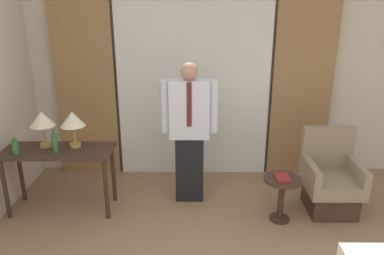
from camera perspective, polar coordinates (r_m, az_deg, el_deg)
wall_back at (r=5.24m, az=0.24°, el=7.38°), size 10.00×0.06×2.70m
curtain_sheer_center at (r=5.13m, az=0.24°, el=6.43°), size 2.07×0.06×2.58m
curtain_drape_left at (r=5.34m, az=-15.95°, el=6.21°), size 0.81×0.06×2.58m
curtain_drape_right at (r=5.33m, az=16.45°, el=6.14°), size 0.81×0.06×2.58m
desk at (r=4.61m, az=-19.63°, el=-4.58°), size 1.27×0.53×0.77m
table_lamp_left at (r=4.62m, az=-21.88°, el=1.04°), size 0.28×0.28×0.43m
table_lamp_right at (r=4.50m, az=-17.74°, el=1.06°), size 0.28×0.28×0.43m
bottle_near_edge at (r=4.59m, az=-25.33°, el=-2.73°), size 0.08×0.08×0.20m
bottle_by_lamp at (r=4.46m, az=-20.19°, el=-2.20°), size 0.06×0.06×0.28m
person at (r=4.47m, az=-0.40°, el=-0.23°), size 0.68×0.22×1.73m
armchair at (r=4.78m, az=20.31°, el=-7.88°), size 0.62×0.64×0.96m
side_table at (r=4.38m, az=13.51°, el=-9.53°), size 0.42×0.42×0.52m
book at (r=4.29m, az=13.60°, el=-7.45°), size 0.15×0.22×0.03m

